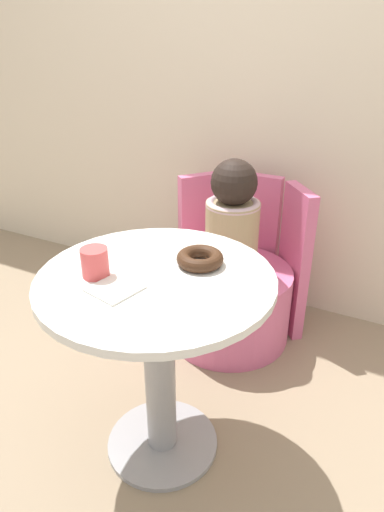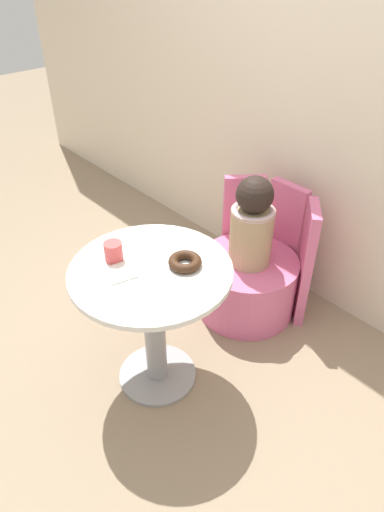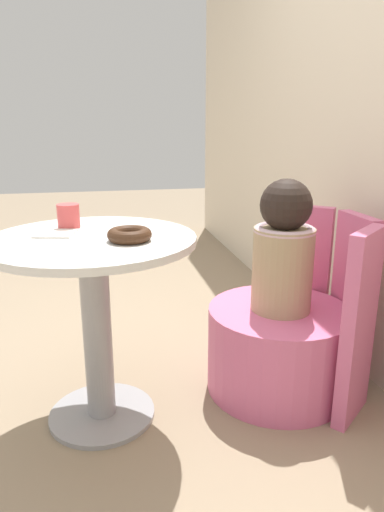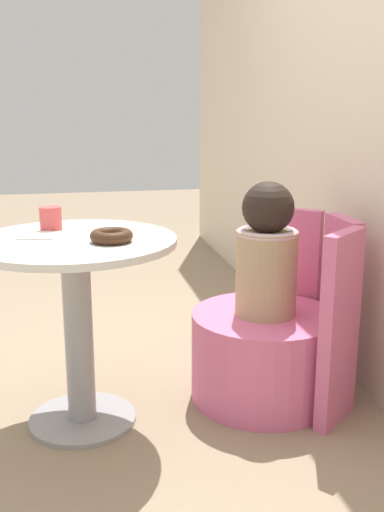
% 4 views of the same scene
% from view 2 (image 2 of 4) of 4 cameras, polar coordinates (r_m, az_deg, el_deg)
% --- Properties ---
extents(ground_plane, '(12.00, 12.00, 0.00)m').
position_cam_2_polar(ground_plane, '(2.43, -4.43, -13.86)').
color(ground_plane, gray).
extents(back_wall, '(6.00, 0.06, 2.40)m').
position_cam_2_polar(back_wall, '(2.49, 16.20, 19.60)').
color(back_wall, beige).
rests_on(back_wall, ground_plane).
extents(round_table, '(0.70, 0.70, 0.68)m').
position_cam_2_polar(round_table, '(2.05, -4.90, -5.94)').
color(round_table, '#99999E').
rests_on(round_table, ground_plane).
extents(tub_chair, '(0.56, 0.56, 0.35)m').
position_cam_2_polar(tub_chair, '(2.65, 6.84, -3.57)').
color(tub_chair, '#DB6693').
rests_on(tub_chair, ground_plane).
extents(booth_backrest, '(0.66, 0.24, 0.71)m').
position_cam_2_polar(booth_backrest, '(2.69, 10.45, 1.56)').
color(booth_backrest, '#DB6693').
rests_on(booth_backrest, ground_plane).
extents(child_figure, '(0.23, 0.23, 0.51)m').
position_cam_2_polar(child_figure, '(2.41, 7.54, 4.05)').
color(child_figure, tan).
rests_on(child_figure, tub_chair).
extents(donut, '(0.14, 0.14, 0.04)m').
position_cam_2_polar(donut, '(1.92, -0.88, -0.72)').
color(donut, '#3D2314').
rests_on(donut, round_table).
extents(cup, '(0.08, 0.08, 0.09)m').
position_cam_2_polar(cup, '(1.97, -9.80, 0.56)').
color(cup, '#DB4C4C').
rests_on(cup, round_table).
extents(paper_napkin, '(0.15, 0.15, 0.01)m').
position_cam_2_polar(paper_napkin, '(1.91, -9.10, -2.10)').
color(paper_napkin, silver).
rests_on(paper_napkin, round_table).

